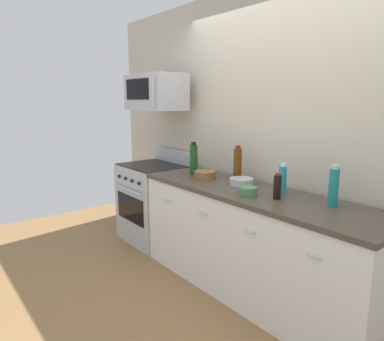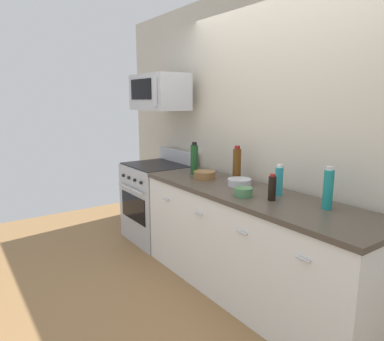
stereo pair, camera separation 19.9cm
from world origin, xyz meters
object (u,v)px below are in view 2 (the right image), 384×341
Objects in this scene: bottle_dish_soap at (279,181)px; bottle_wine_green at (194,159)px; bowl_wooden_salad at (204,175)px; bowl_green_glaze at (243,192)px; range_oven at (158,201)px; bottle_soy_sauce_dark at (272,188)px; bowl_steel_prep at (240,182)px; bottle_wine_amber at (237,164)px; bottle_sparkling_teal at (328,189)px; microwave at (159,92)px.

bottle_wine_green is at bearing -175.83° from bottle_dish_soap.
bottle_wine_green is 1.57× the size of bowl_wooden_salad.
bottle_wine_green reaches higher than bowl_wooden_salad.
bottle_dish_soap reaches higher than bowl_green_glaze.
bottle_soy_sauce_dark reaches higher than range_oven.
bottle_wine_green reaches higher than range_oven.
bottle_wine_green is (0.70, 0.03, 0.61)m from range_oven.
bowl_green_glaze is (0.28, -0.21, 0.00)m from bowl_steel_prep.
bottle_dish_soap is (1.05, 0.08, -0.04)m from bottle_wine_green.
bottle_wine_amber is 0.23m from bowl_steel_prep.
bottle_sparkling_teal reaches higher than bottle_soy_sauce_dark.
bowl_green_glaze is at bearing -10.59° from bowl_wooden_salad.
bowl_steel_prep is at bearing 1.44° from microwave.
bowl_steel_prep is (1.33, 0.03, -0.80)m from microwave.
microwave is 3.66× the size of bottle_soy_sauce_dark.
range_oven is 5.06× the size of bowl_steel_prep.
bottle_wine_green is 1.56× the size of bowl_steel_prep.
bowl_wooden_salad is (0.92, -0.01, 0.49)m from range_oven.
bowl_green_glaze is at bearing -6.39° from microwave.
bowl_steel_prep is at bearing -175.58° from bottle_dish_soap.
range_oven is at bearing 179.55° from bowl_wooden_salad.
bowl_steel_prep is (-0.85, -0.03, -0.11)m from bottle_sparkling_teal.
bowl_wooden_salad is (-0.25, -0.19, -0.12)m from bottle_wine_amber.
bottle_wine_amber is at bearing 175.76° from bottle_sparkling_teal.
microwave is 2.98× the size of bottle_dish_soap.
bottle_wine_green and bottle_wine_amber have the same top height.
bottle_wine_amber is at bearing 160.63° from bottle_soy_sauce_dark.
microwave reaches higher than bowl_steel_prep.
bottle_wine_amber is (-1.01, 0.08, 0.01)m from bottle_sparkling_teal.
bottle_sparkling_teal is at bearing 23.24° from bowl_green_glaze.
bowl_green_glaze is at bearing -155.02° from bottle_soy_sauce_dark.
bottle_wine_green is at bearing -161.95° from bottle_wine_amber.
bottle_sparkling_teal reaches higher than bowl_green_glaze.
bowl_steel_prep is 1.46× the size of bowl_green_glaze.
bottle_sparkling_teal is 1.02m from bottle_wine_amber.
range_oven is 1.90m from bottle_soy_sauce_dark.
bowl_steel_prep is (-0.42, -0.03, -0.08)m from bottle_dish_soap.
bowl_green_glaze is (-0.21, -0.10, -0.06)m from bottle_soy_sauce_dark.
bowl_green_glaze is at bearing -156.76° from bottle_sparkling_teal.
bottle_sparkling_teal is 1.48m from bottle_wine_green.
bowl_steel_prep is (1.33, 0.08, 0.48)m from range_oven.
bottle_dish_soap is 1.19× the size of bowl_wooden_salad.
bottle_soy_sauce_dark is at bearing -157.76° from bottle_sparkling_teal.
bottle_sparkling_teal is 2.08× the size of bowl_green_glaze.
bottle_sparkling_teal is at bearing 5.39° from bowl_wooden_salad.
microwave reaches higher than bottle_wine_amber.
microwave is at bearing -178.56° from bowl_steel_prep.
bottle_wine_green is 0.25m from bowl_wooden_salad.
bottle_sparkling_teal is at bearing 0.18° from bottle_dish_soap.
range_oven is 3.55× the size of bottle_sparkling_teal.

